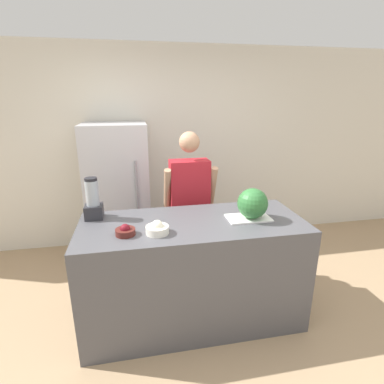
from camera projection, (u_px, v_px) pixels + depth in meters
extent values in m
plane|color=tan|center=(202.00, 348.00, 2.44)|extent=(14.00, 14.00, 0.00)
cube|color=silver|center=(168.00, 148.00, 4.03)|extent=(8.00, 0.06, 2.60)
cube|color=#4C4C51|center=(193.00, 271.00, 2.67)|extent=(1.90, 0.79, 0.96)
cube|color=#B7B7BC|center=(119.00, 192.00, 3.69)|extent=(0.74, 0.68, 1.67)
cylinder|color=gray|center=(137.00, 186.00, 3.35)|extent=(0.02, 0.02, 0.59)
cube|color=#4C608C|center=(190.00, 243.00, 3.37)|extent=(0.31, 0.18, 0.78)
cube|color=#B21E28|center=(189.00, 186.00, 3.17)|extent=(0.41, 0.22, 0.55)
sphere|color=tan|center=(189.00, 142.00, 3.02)|extent=(0.21, 0.21, 0.21)
cylinder|color=tan|center=(167.00, 189.00, 3.09)|extent=(0.07, 0.23, 0.47)
cylinder|color=tan|center=(212.00, 187.00, 3.18)|extent=(0.07, 0.23, 0.47)
cube|color=white|center=(248.00, 218.00, 2.58)|extent=(0.37, 0.22, 0.01)
sphere|color=#2D6B33|center=(253.00, 203.00, 2.53)|extent=(0.26, 0.26, 0.26)
cylinder|color=#511E19|center=(125.00, 232.00, 2.27)|extent=(0.15, 0.15, 0.05)
sphere|color=maroon|center=(125.00, 229.00, 2.27)|extent=(0.08, 0.08, 0.08)
cylinder|color=white|center=(157.00, 230.00, 2.30)|extent=(0.18, 0.18, 0.06)
sphere|color=white|center=(157.00, 226.00, 2.29)|extent=(0.10, 0.10, 0.10)
cube|color=#28282D|center=(94.00, 212.00, 2.58)|extent=(0.15, 0.15, 0.12)
cylinder|color=#99A3AD|center=(92.00, 193.00, 2.53)|extent=(0.11, 0.11, 0.22)
cylinder|color=black|center=(91.00, 179.00, 2.49)|extent=(0.10, 0.10, 0.02)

